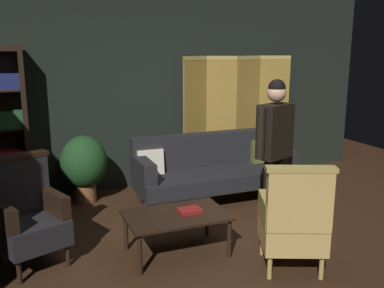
# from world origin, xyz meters

# --- Properties ---
(ground_plane) EXTENTS (10.00, 10.00, 0.00)m
(ground_plane) POSITION_xyz_m (0.00, 0.00, 0.00)
(ground_plane) COLOR #331E11
(back_wall) EXTENTS (7.20, 0.10, 2.80)m
(back_wall) POSITION_xyz_m (0.00, 2.45, 1.40)
(back_wall) COLOR black
(back_wall) RESTS_ON ground_plane
(folding_screen) EXTENTS (1.70, 0.36, 1.90)m
(folding_screen) POSITION_xyz_m (1.26, 2.17, 0.99)
(folding_screen) COLOR olive
(folding_screen) RESTS_ON ground_plane
(velvet_couch) EXTENTS (2.12, 0.78, 0.88)m
(velvet_couch) POSITION_xyz_m (0.55, 1.45, 0.45)
(velvet_couch) COLOR black
(velvet_couch) RESTS_ON ground_plane
(coffee_table) EXTENTS (1.00, 0.64, 0.42)m
(coffee_table) POSITION_xyz_m (-0.44, 0.13, 0.37)
(coffee_table) COLOR black
(coffee_table) RESTS_ON ground_plane
(armchair_gilt_accent) EXTENTS (0.76, 0.76, 1.04)m
(armchair_gilt_accent) POSITION_xyz_m (0.44, -0.58, 0.49)
(armchair_gilt_accent) COLOR tan
(armchair_gilt_accent) RESTS_ON ground_plane
(armchair_wing_left) EXTENTS (0.75, 0.75, 1.04)m
(armchair_wing_left) POSITION_xyz_m (-1.80, 0.46, 0.49)
(armchair_wing_left) COLOR black
(armchair_wing_left) RESTS_ON ground_plane
(standing_figure) EXTENTS (0.55, 0.34, 1.70)m
(standing_figure) POSITION_xyz_m (0.72, 0.23, 1.03)
(standing_figure) COLOR black
(standing_figure) RESTS_ON ground_plane
(potted_plant) EXTENTS (0.61, 0.61, 0.90)m
(potted_plant) POSITION_xyz_m (-1.06, 1.97, 0.52)
(potted_plant) COLOR brown
(potted_plant) RESTS_ON ground_plane
(book_red_leather) EXTENTS (0.22, 0.17, 0.04)m
(book_red_leather) POSITION_xyz_m (-0.30, 0.12, 0.44)
(book_red_leather) COLOR maroon
(book_red_leather) RESTS_ON coffee_table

